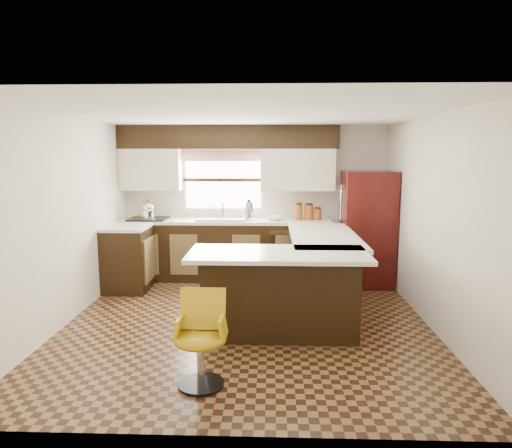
{
  "coord_description": "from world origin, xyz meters",
  "views": [
    {
      "loc": [
        0.29,
        -5.13,
        1.97
      ],
      "look_at": [
        0.09,
        0.45,
        1.1
      ],
      "focal_mm": 32.0,
      "sensor_mm": 36.0,
      "label": 1
    }
  ],
  "objects_px": {
    "peninsula_long": "(319,272)",
    "bar_chair": "(200,340)",
    "refrigerator": "(367,229)",
    "peninsula_return": "(280,295)"
  },
  "relations": [
    {
      "from": "peninsula_long",
      "to": "bar_chair",
      "type": "xyz_separation_m",
      "value": [
        -1.21,
        -2.13,
        -0.04
      ]
    },
    {
      "from": "bar_chair",
      "to": "peninsula_long",
      "type": "bearing_deg",
      "value": 60.94
    },
    {
      "from": "refrigerator",
      "to": "bar_chair",
      "type": "height_order",
      "value": "refrigerator"
    },
    {
      "from": "peninsula_long",
      "to": "peninsula_return",
      "type": "relative_size",
      "value": 1.18
    },
    {
      "from": "peninsula_long",
      "to": "bar_chair",
      "type": "bearing_deg",
      "value": -119.75
    },
    {
      "from": "refrigerator",
      "to": "bar_chair",
      "type": "bearing_deg",
      "value": -122.74
    },
    {
      "from": "refrigerator",
      "to": "peninsula_long",
      "type": "bearing_deg",
      "value": -128.35
    },
    {
      "from": "peninsula_long",
      "to": "bar_chair",
      "type": "distance_m",
      "value": 2.45
    },
    {
      "from": "refrigerator",
      "to": "bar_chair",
      "type": "distance_m",
      "value": 3.78
    },
    {
      "from": "peninsula_long",
      "to": "peninsula_return",
      "type": "distance_m",
      "value": 1.11
    }
  ]
}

